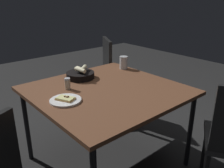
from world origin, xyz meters
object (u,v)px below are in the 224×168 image
object	(u,v)px
beer_glass	(124,63)
pepper_shaker	(68,84)
dining_table	(106,95)
bread_basket	(80,75)
chair_spare	(98,73)
pizza_plate	(66,100)

from	to	relation	value
beer_glass	pepper_shaker	distance (m)	0.74
dining_table	bread_basket	bearing A→B (deg)	-87.75
beer_glass	chair_spare	distance (m)	0.59
dining_table	pizza_plate	distance (m)	0.38
chair_spare	pepper_shaker	bearing A→B (deg)	38.53
pizza_plate	pepper_shaker	distance (m)	0.24
dining_table	pepper_shaker	distance (m)	0.33
dining_table	pizza_plate	xyz separation A→B (m)	(0.38, -0.01, 0.06)
dining_table	beer_glass	distance (m)	0.59
pepper_shaker	chair_spare	bearing A→B (deg)	-141.47
bread_basket	chair_spare	world-z (taller)	chair_spare
dining_table	beer_glass	world-z (taller)	beer_glass
bread_basket	pepper_shaker	xyz separation A→B (m)	(0.23, 0.16, 0.01)
dining_table	pizza_plate	size ratio (longest dim) A/B	5.00
pizza_plate	beer_glass	world-z (taller)	beer_glass
pizza_plate	bread_basket	bearing A→B (deg)	-136.03
dining_table	chair_spare	world-z (taller)	chair_spare
pepper_shaker	chair_spare	xyz separation A→B (m)	(-0.81, -0.64, -0.23)
beer_glass	chair_spare	bearing A→B (deg)	-98.13
bread_basket	pepper_shaker	distance (m)	0.28
bread_basket	chair_spare	bearing A→B (deg)	-140.05
pepper_shaker	chair_spare	size ratio (longest dim) A/B	0.10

